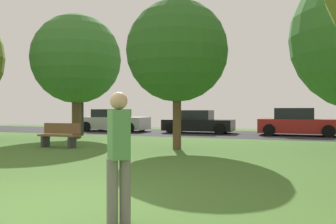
# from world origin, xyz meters

# --- Properties ---
(ground_plane) EXTENTS (44.00, 44.00, 0.00)m
(ground_plane) POSITION_xyz_m (0.00, 0.00, 0.00)
(ground_plane) COLOR #47702D
(road_strip) EXTENTS (44.00, 6.40, 0.01)m
(road_strip) POSITION_xyz_m (0.00, 16.00, 0.00)
(road_strip) COLOR #28282B
(road_strip) RESTS_ON ground_plane
(oak_tree_left) EXTENTS (4.40, 4.40, 6.14)m
(oak_tree_left) POSITION_xyz_m (-6.69, 10.58, 3.92)
(oak_tree_left) COLOR brown
(oak_tree_left) RESTS_ON ground_plane
(oak_tree_right) EXTENTS (3.62, 3.62, 5.32)m
(oak_tree_right) POSITION_xyz_m (-0.46, 7.75, 3.49)
(oak_tree_right) COLOR brown
(oak_tree_right) RESTS_ON ground_plane
(person_thrower) EXTENTS (0.38, 0.39, 1.63)m
(person_thrower) POSITION_xyz_m (1.44, -0.11, 0.89)
(person_thrower) COLOR slate
(person_thrower) RESTS_ON ground_plane
(parked_car_silver) EXTENTS (4.44, 2.03, 1.44)m
(parked_car_silver) POSITION_xyz_m (-7.63, 16.01, 0.66)
(parked_car_silver) COLOR #B7B7BC
(parked_car_silver) RESTS_ON ground_plane
(parked_car_black) EXTENTS (4.18, 1.98, 1.38)m
(parked_car_black) POSITION_xyz_m (-2.01, 16.24, 0.63)
(parked_car_black) COLOR black
(parked_car_black) RESTS_ON ground_plane
(parked_car_red) EXTENTS (4.13, 1.97, 1.50)m
(parked_car_red) POSITION_xyz_m (3.62, 16.10, 0.68)
(parked_car_red) COLOR #B21E1E
(parked_car_red) RESTS_ON ground_plane
(park_bench) EXTENTS (1.60, 0.45, 0.90)m
(park_bench) POSITION_xyz_m (-4.76, 6.77, 0.46)
(park_bench) COLOR brown
(park_bench) RESTS_ON ground_plane
(street_lamp_post) EXTENTS (0.14, 0.14, 4.50)m
(street_lamp_post) POSITION_xyz_m (-7.46, 12.20, 2.25)
(street_lamp_post) COLOR #2D2D33
(street_lamp_post) RESTS_ON ground_plane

